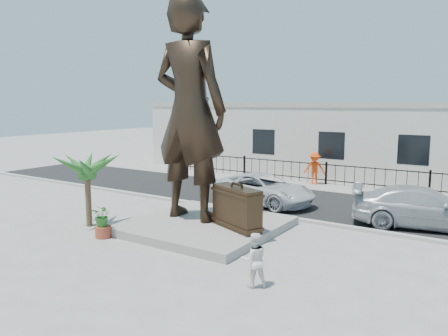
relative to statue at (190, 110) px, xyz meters
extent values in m
plane|color=#9E9991|center=(1.30, -1.66, -4.41)|extent=(100.00, 100.00, 0.00)
cube|color=black|center=(1.30, 6.34, -4.41)|extent=(40.00, 7.00, 0.01)
cube|color=#A5A399|center=(1.30, 2.84, -4.35)|extent=(40.00, 0.25, 0.12)
cube|color=#9E9991|center=(1.30, 10.34, -4.40)|extent=(40.00, 2.50, 0.02)
cube|color=gray|center=(0.80, -0.16, -4.26)|extent=(5.20, 5.20, 0.30)
cube|color=black|center=(1.30, 11.14, -3.81)|extent=(22.00, 0.10, 1.20)
cube|color=silver|center=(1.30, 15.34, -2.21)|extent=(28.00, 7.00, 4.40)
imported|color=black|center=(0.00, 0.00, 0.00)|extent=(3.06, 2.06, 8.23)
cube|color=#312214|center=(2.22, -0.26, -3.38)|extent=(2.18, 1.42, 1.47)
imported|color=white|center=(4.82, -3.62, -3.70)|extent=(0.87, 0.86, 1.42)
imported|color=silver|center=(0.59, 4.76, -3.71)|extent=(5.29, 3.02, 1.39)
imported|color=#A6A8AB|center=(7.54, 4.60, -3.65)|extent=(5.58, 3.34, 1.52)
imported|color=#F5430C|center=(0.77, 10.65, -3.46)|extent=(1.36, 1.03, 1.86)
cylinder|color=#9A4028|center=(-1.64, -2.91, -4.21)|extent=(0.56, 0.56, 0.40)
imported|color=#276521|center=(-1.64, -2.91, -3.63)|extent=(0.80, 0.73, 0.77)
camera|label=1|loc=(10.02, -12.96, 0.26)|focal=35.00mm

